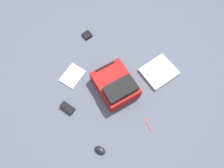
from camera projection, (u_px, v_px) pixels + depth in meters
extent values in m
plane|color=#4C5160|center=(109.00, 81.00, 2.25)|extent=(4.01, 4.01, 0.00)
cube|color=maroon|center=(115.00, 85.00, 2.16)|extent=(0.39, 0.45, 0.13)
cube|color=black|center=(121.00, 89.00, 2.05)|extent=(0.31, 0.21, 0.05)
cylinder|color=black|center=(105.00, 66.00, 2.15)|extent=(0.19, 0.05, 0.02)
cube|color=#929296|center=(159.00, 72.00, 2.27)|extent=(0.34, 0.30, 0.02)
cube|color=#B7B7BC|center=(159.00, 71.00, 2.26)|extent=(0.33, 0.30, 0.01)
cube|color=silver|center=(72.00, 76.00, 2.27)|extent=(0.25, 0.22, 0.01)
cube|color=silver|center=(72.00, 76.00, 2.26)|extent=(0.26, 0.22, 0.00)
ellipsoid|color=black|center=(100.00, 150.00, 1.98)|extent=(0.09, 0.11, 0.03)
cube|color=black|center=(68.00, 108.00, 2.12)|extent=(0.10, 0.14, 0.04)
cylinder|color=red|center=(148.00, 125.00, 2.07)|extent=(0.05, 0.14, 0.01)
cube|color=black|center=(87.00, 35.00, 2.44)|extent=(0.09, 0.09, 0.03)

